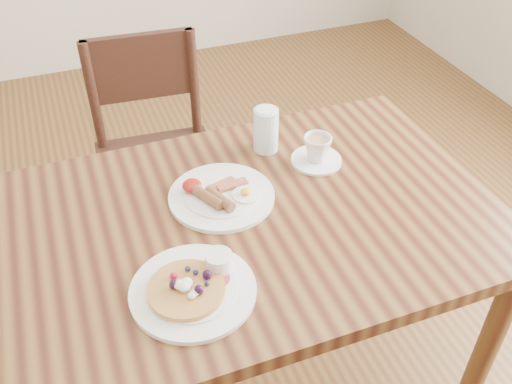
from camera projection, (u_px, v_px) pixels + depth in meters
ground at (256, 384)px, 1.88m from camera, size 5.00×5.00×0.00m
dining_table at (256, 243)px, 1.47m from camera, size 1.20×0.80×0.75m
chair_far at (155, 151)px, 2.06m from camera, size 0.45×0.45×0.88m
pancake_plate at (194, 287)px, 1.20m from camera, size 0.27×0.27×0.06m
breakfast_plate at (220, 195)px, 1.44m from camera, size 0.27×0.27×0.04m
teacup_saucer at (317, 151)px, 1.55m from camera, size 0.14×0.14×0.08m
water_glass at (266, 130)px, 1.58m from camera, size 0.07×0.07×0.13m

